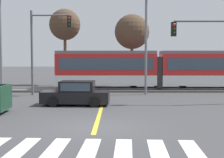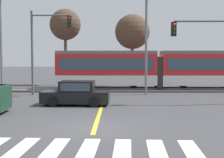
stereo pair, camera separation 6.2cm
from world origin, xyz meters
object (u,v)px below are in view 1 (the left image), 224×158
at_px(light_rail_tram, 158,68).
at_px(traffic_light_mid_right, 213,44).
at_px(street_lamp_west, 3,37).
at_px(sedan_crossing, 76,94).
at_px(bare_tree_west, 65,25).
at_px(traffic_light_far_left, 44,40).
at_px(street_lamp_centre, 149,36).
at_px(bare_tree_east, 132,32).

bearing_deg(light_rail_tram, traffic_light_mid_right, -74.76).
distance_m(traffic_light_mid_right, street_lamp_west, 16.74).
bearing_deg(sedan_crossing, traffic_light_mid_right, 4.40).
bearing_deg(light_rail_tram, bare_tree_west, 149.43).
bearing_deg(light_rail_tram, traffic_light_far_left, -158.27).
distance_m(traffic_light_mid_right, street_lamp_centre, 6.33).
xyz_separation_m(light_rail_tram, street_lamp_centre, (-1.19, -3.32, 2.71)).
xyz_separation_m(sedan_crossing, bare_tree_east, (4.18, 13.58, 4.99)).
bearing_deg(bare_tree_east, traffic_light_far_left, -131.86).
xyz_separation_m(light_rail_tram, bare_tree_east, (-2.18, 4.41, 3.64)).
distance_m(street_lamp_west, bare_tree_east, 13.15).
relative_size(traffic_light_mid_right, street_lamp_west, 0.68).
relative_size(sedan_crossing, traffic_light_far_left, 0.64).
xyz_separation_m(traffic_light_mid_right, street_lamp_centre, (-3.51, 5.18, 0.95)).
distance_m(light_rail_tram, sedan_crossing, 11.24).
bearing_deg(traffic_light_mid_right, street_lamp_centre, 124.08).
distance_m(light_rail_tram, traffic_light_far_left, 10.53).
relative_size(traffic_light_far_left, bare_tree_east, 0.89).
bearing_deg(traffic_light_mid_right, traffic_light_far_left, 158.37).
bearing_deg(traffic_light_mid_right, bare_tree_east, 109.20).
relative_size(sedan_crossing, bare_tree_west, 0.51).
xyz_separation_m(street_lamp_west, bare_tree_east, (11.12, 6.95, 1.01)).
distance_m(traffic_light_far_left, street_lamp_centre, 8.37).
xyz_separation_m(street_lamp_centre, bare_tree_west, (-8.23, 8.89, 1.79)).
relative_size(sedan_crossing, traffic_light_mid_right, 0.75).
distance_m(bare_tree_west, bare_tree_east, 7.38).
height_order(sedan_crossing, bare_tree_west, bare_tree_west).
relative_size(light_rail_tram, street_lamp_centre, 2.23).
height_order(sedan_crossing, street_lamp_west, street_lamp_west).
bearing_deg(street_lamp_west, bare_tree_east, 32.01).
xyz_separation_m(traffic_light_mid_right, traffic_light_far_left, (-11.86, 4.70, 0.57)).
height_order(traffic_light_mid_right, bare_tree_east, bare_tree_east).
height_order(light_rail_tram, sedan_crossing, light_rail_tram).
xyz_separation_m(street_lamp_west, bare_tree_west, (3.88, 8.11, 1.87)).
bearing_deg(traffic_light_mid_right, bare_tree_west, 129.84).
bearing_deg(traffic_light_far_left, bare_tree_east, 48.14).
distance_m(light_rail_tram, bare_tree_east, 6.12).
bearing_deg(sedan_crossing, light_rail_tram, 55.25).
xyz_separation_m(traffic_light_far_left, bare_tree_west, (0.12, 9.37, 2.17)).
bearing_deg(street_lamp_west, sedan_crossing, -43.70).
xyz_separation_m(bare_tree_west, bare_tree_east, (7.24, -1.15, -0.86)).
xyz_separation_m(traffic_light_far_left, street_lamp_centre, (8.35, 0.48, 0.37)).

